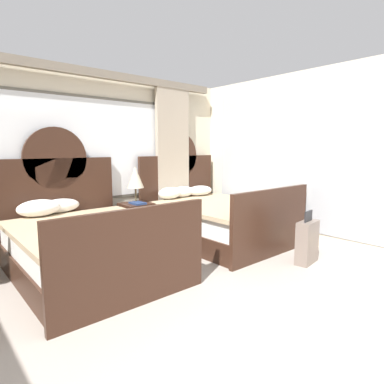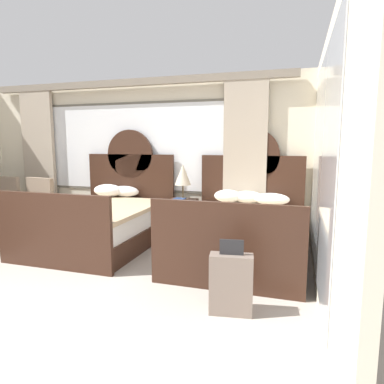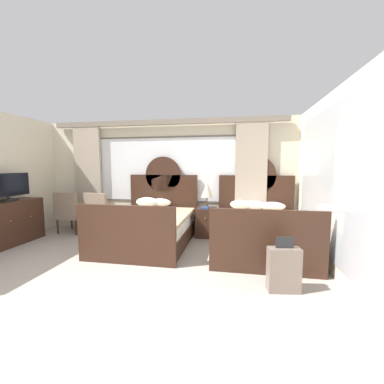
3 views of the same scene
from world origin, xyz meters
name	(u,v)px [view 3 (image 3 of 3)]	position (x,y,z in m)	size (l,w,h in m)	color
ground_plane	(66,322)	(0.00, 0.00, 0.00)	(24.00, 24.00, 0.00)	#9E9389
wall_back_window	(166,173)	(0.00, 3.70, 1.41)	(6.16, 0.22, 2.70)	beige
wall_right_mirror	(341,183)	(3.11, 1.57, 1.35)	(0.08, 4.29, 2.70)	beige
bed_near_window	(149,225)	(-0.05, 2.60, 0.37)	(1.66, 2.17, 1.81)	#382116
bed_near_mirror	(259,230)	(2.14, 2.61, 0.37)	(1.66, 2.17, 1.81)	#382116
nightstand_between_beds	(206,222)	(1.05, 3.28, 0.33)	(0.44, 0.47, 0.65)	#382116
table_lamp_on_nightstand	(207,190)	(1.06, 3.30, 1.06)	(0.27, 0.27, 0.59)	brown
book_on_nightstand	(205,208)	(1.03, 3.19, 0.67)	(0.18, 0.26, 0.03)	navy
dresser_minibar	(0,225)	(-2.82, 1.83, 0.44)	(0.54, 1.66, 0.89)	#382116
tv_flatscreen	(7,187)	(-2.79, 2.04, 1.18)	(0.20, 1.00, 0.56)	black
armchair_by_window_left	(101,212)	(-1.39, 3.03, 0.52)	(0.67, 0.67, 0.98)	#84705B
armchair_by_window_centre	(71,211)	(-2.17, 3.03, 0.52)	(0.59, 0.59, 0.98)	#84705B
suitcase_on_floor	(284,269)	(2.30, 1.03, 0.29)	(0.42, 0.22, 0.71)	#75665B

